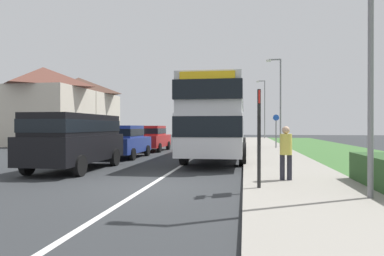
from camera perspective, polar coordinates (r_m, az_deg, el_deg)
name	(u,v)px	position (r m, az deg, el deg)	size (l,w,h in m)	color
ground_plane	(148,186)	(9.71, -7.27, -9.60)	(120.00, 120.00, 0.00)	#2D3033
lane_marking_centre	(192,159)	(17.48, -0.01, -5.19)	(0.14, 60.00, 0.01)	silver
pavement_near_side	(281,164)	(15.37, 14.57, -5.74)	(3.20, 68.00, 0.12)	gray
double_decker_bus	(218,117)	(17.61, 4.38, 1.82)	(2.80, 10.83, 3.70)	#BCBCC1
parked_van_black	(76,137)	(13.79, -18.77, -1.40)	(2.11, 5.01, 2.12)	black
parked_car_blue	(124,140)	(18.47, -11.18, -2.00)	(1.90, 4.16, 1.71)	navy
parked_car_red	(151,137)	(23.40, -6.84, -1.52)	(1.97, 4.20, 1.71)	#B21E1E
pedestrian_at_stop	(286,150)	(10.24, 15.34, -3.60)	(0.34, 0.34, 1.67)	#23232D
bus_stop_sign	(259,131)	(8.79, 11.08, -0.55)	(0.09, 0.52, 2.60)	black
cycle_route_sign	(276,130)	(25.33, 13.79, -0.28)	(0.44, 0.08, 2.52)	slate
street_lamp_near	(365,19)	(8.64, 26.86, 15.81)	(1.14, 0.20, 6.88)	slate
street_lamp_mid	(279,96)	(27.15, 14.27, 5.11)	(1.14, 0.20, 6.84)	slate
street_lamp_far	(264,106)	(45.85, 11.86, 3.66)	(1.14, 0.20, 7.67)	slate
house_terrace_far_side	(63,108)	(35.83, -20.71, 3.10)	(6.91, 12.93, 6.90)	beige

